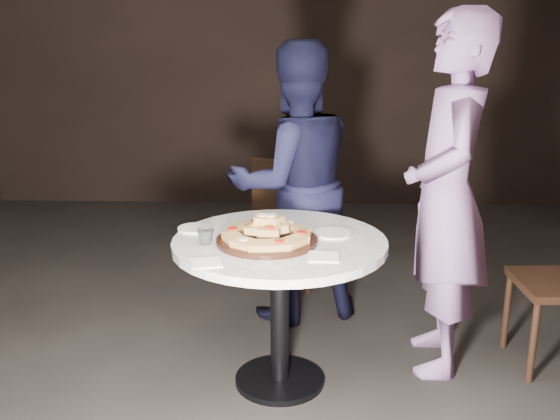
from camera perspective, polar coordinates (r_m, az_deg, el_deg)
name	(u,v)px	position (r m, az deg, el deg)	size (l,w,h in m)	color
floor	(264,384)	(3.29, -1.47, -15.64)	(7.00, 7.00, 0.00)	black
table	(280,267)	(3.03, -0.03, -5.24)	(1.35, 1.35, 0.77)	black
serving_board	(267,240)	(2.93, -1.21, -2.80)	(0.48, 0.48, 0.02)	black
focaccia_pile	(267,231)	(2.92, -1.21, -1.96)	(0.43, 0.42, 0.11)	#AE7E43
plate_left	(195,228)	(3.16, -7.80, -1.66)	(0.17, 0.17, 0.01)	white
plate_right	(333,233)	(3.06, 4.84, -2.13)	(0.18, 0.18, 0.01)	white
water_glass	(206,237)	(2.92, -6.80, -2.45)	(0.08, 0.08, 0.07)	silver
napkin_near	(206,263)	(2.69, -6.76, -4.81)	(0.13, 0.13, 0.01)	white
napkin_far	(323,257)	(2.75, 3.99, -4.28)	(0.14, 0.14, 0.01)	white
chair_far	(289,213)	(4.29, 0.83, -0.24)	(0.57, 0.58, 0.92)	black
diner_navy	(294,184)	(3.75, 1.28, 2.36)	(0.82, 0.64, 1.69)	black
diner_teal	(447,197)	(3.25, 15.02, 1.14)	(0.67, 0.44, 1.85)	#86639B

